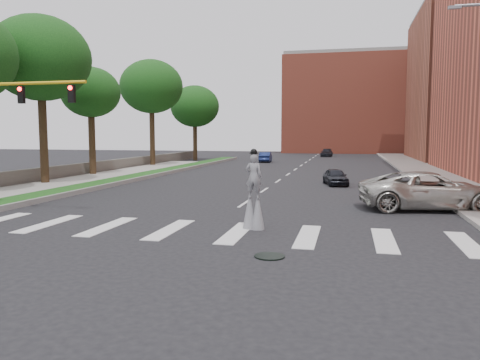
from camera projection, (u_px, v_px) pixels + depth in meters
ground_plane at (194, 237)px, 16.28m from camera, size 160.00×160.00×0.00m
grass_median at (139, 176)px, 38.24m from camera, size 2.00×60.00×0.25m
median_curb at (151, 176)px, 38.00m from camera, size 0.20×60.00×0.28m
sidewalk_left at (25, 190)px, 29.22m from camera, size 4.00×60.00×0.18m
sidewalk_right at (441, 177)px, 37.70m from camera, size 5.00×90.00×0.18m
stone_wall at (91, 168)px, 41.37m from camera, size 0.50×56.00×1.10m
manhole at (270, 256)px, 13.66m from camera, size 0.90×0.90×0.04m
building_far at (478, 86)px, 62.70m from camera, size 16.00×22.00×20.00m
building_backdrop at (354, 106)px, 89.66m from camera, size 26.00×14.00×18.00m
traffic_signal at (7, 121)px, 20.98m from camera, size 5.30×0.23×6.20m
stilt_performer at (254, 198)px, 17.55m from camera, size 0.84×0.53×3.04m
suv_crossing at (430, 191)px, 22.14m from camera, size 6.87×3.93×1.81m
car_near at (335, 177)px, 32.83m from camera, size 2.13×3.65×1.17m
car_mid at (266, 157)px, 59.37m from camera, size 1.63×3.97×1.28m
car_far at (327, 153)px, 73.66m from camera, size 1.86×4.28×1.23m
tree_2 at (40, 59)px, 32.08m from camera, size 6.85×6.85×11.67m
tree_3 at (91, 93)px, 39.31m from camera, size 4.96×4.96×9.19m
tree_4 at (151, 87)px, 50.82m from camera, size 6.83×6.83×11.62m
tree_5 at (195, 107)px, 62.52m from camera, size 6.52×6.52×10.03m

